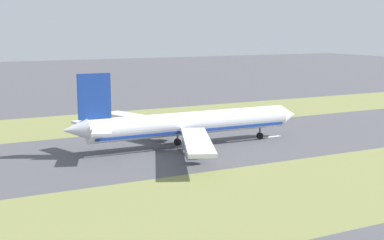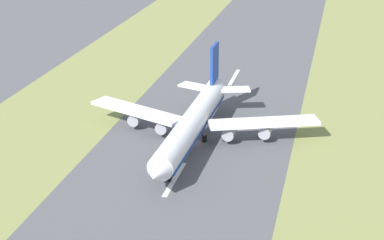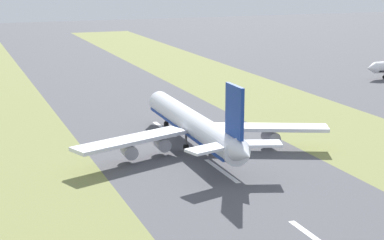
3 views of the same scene
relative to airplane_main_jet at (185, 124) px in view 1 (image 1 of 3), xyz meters
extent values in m
plane|color=#4C4C51|center=(-0.58, -0.17, -6.02)|extent=(800.00, 800.00, 0.00)
cube|color=olive|center=(-45.58, -0.17, -6.02)|extent=(40.00, 600.00, 0.01)
cube|color=olive|center=(44.42, -0.17, -6.02)|extent=(40.00, 600.00, 0.01)
cube|color=silver|center=(-0.58, -18.10, -6.01)|extent=(1.20, 18.00, 0.01)
cube|color=silver|center=(-0.58, 21.90, -6.01)|extent=(1.20, 18.00, 0.01)
cylinder|color=silver|center=(0.03, 1.90, 0.18)|extent=(7.01, 56.10, 6.00)
cone|color=silver|center=(0.58, 32.40, 0.18)|extent=(5.97, 5.11, 5.88)
cone|color=silver|center=(-0.52, -29.09, 0.98)|extent=(5.21, 6.09, 5.10)
cube|color=navy|center=(0.03, 1.90, -1.47)|extent=(6.67, 53.85, 0.70)
cube|color=silver|center=(-17.59, -5.00, -0.72)|extent=(29.23, 15.98, 0.90)
cube|color=silver|center=(17.40, -5.63, -0.72)|extent=(29.04, 16.87, 0.90)
cylinder|color=#93939E|center=(-9.04, -1.93, -3.17)|extent=(3.29, 4.86, 3.20)
cylinder|color=#93939E|center=(-18.10, -5.27, -3.17)|extent=(3.29, 4.86, 3.20)
cylinder|color=#93939E|center=(8.96, -2.26, -3.17)|extent=(3.29, 4.86, 3.20)
cylinder|color=#93939E|center=(17.90, -5.92, -3.17)|extent=(3.29, 4.86, 3.20)
cube|color=navy|center=(-0.43, -24.09, 8.68)|extent=(0.94, 8.01, 11.00)
cube|color=silver|center=(-5.93, -23.99, 1.18)|extent=(10.85, 7.13, 0.60)
cube|color=silver|center=(5.06, -24.19, 1.18)|extent=(10.89, 7.42, 0.60)
cylinder|color=#59595E|center=(0.42, 23.18, -3.52)|extent=(0.50, 0.50, 3.20)
cylinder|color=black|center=(0.42, 23.18, -5.12)|extent=(0.93, 1.82, 1.80)
cylinder|color=#59595E|center=(-2.62, -1.05, -3.52)|extent=(0.50, 0.50, 3.20)
cylinder|color=black|center=(-2.62, -1.05, -5.12)|extent=(0.93, 1.82, 1.80)
cylinder|color=#59595E|center=(2.58, -1.14, -3.52)|extent=(0.50, 0.50, 3.20)
cylinder|color=black|center=(2.58, -1.14, -5.12)|extent=(0.93, 1.82, 1.80)
camera|label=1|loc=(122.98, -60.90, 24.72)|focal=50.00mm
camera|label=2|loc=(-35.33, 150.38, 60.92)|focal=60.00mm
camera|label=3|loc=(-54.78, -142.02, 37.69)|focal=60.00mm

